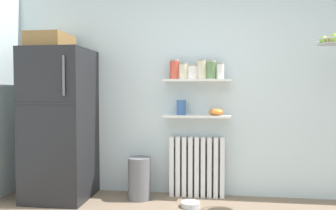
{
  "coord_description": "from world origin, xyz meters",
  "views": [
    {
      "loc": [
        0.15,
        -1.84,
        1.2
      ],
      "look_at": [
        -0.32,
        1.6,
        1.05
      ],
      "focal_mm": 35.75,
      "sensor_mm": 36.0,
      "label": 1
    }
  ],
  "objects_px": {
    "storage_jar_2": "(193,72)",
    "vase": "(181,107)",
    "refrigerator": "(60,121)",
    "storage_jar_1": "(183,71)",
    "trash_bin": "(139,178)",
    "pet_food_bowl": "(191,204)",
    "storage_jar_3": "(202,69)",
    "storage_jar_4": "(211,70)",
    "radiator": "(197,167)",
    "hanging_fruit_basket": "(333,40)",
    "storage_jar_5": "(220,71)",
    "storage_jar_0": "(174,70)",
    "shelf_bowl": "(216,112)"
  },
  "relations": [
    {
      "from": "radiator",
      "to": "pet_food_bowl",
      "type": "relative_size",
      "value": 3.43
    },
    {
      "from": "trash_bin",
      "to": "pet_food_bowl",
      "type": "bearing_deg",
      "value": -16.8
    },
    {
      "from": "refrigerator",
      "to": "storage_jar_1",
      "type": "relative_size",
      "value": 10.08
    },
    {
      "from": "radiator",
      "to": "storage_jar_5",
      "type": "relative_size",
      "value": 3.77
    },
    {
      "from": "storage_jar_4",
      "to": "shelf_bowl",
      "type": "bearing_deg",
      "value": 0.0
    },
    {
      "from": "refrigerator",
      "to": "hanging_fruit_basket",
      "type": "bearing_deg",
      "value": -1.67
    },
    {
      "from": "storage_jar_3",
      "to": "vase",
      "type": "relative_size",
      "value": 1.3
    },
    {
      "from": "storage_jar_3",
      "to": "storage_jar_4",
      "type": "relative_size",
      "value": 1.05
    },
    {
      "from": "storage_jar_0",
      "to": "storage_jar_2",
      "type": "bearing_deg",
      "value": 0.0
    },
    {
      "from": "refrigerator",
      "to": "vase",
      "type": "relative_size",
      "value": 10.91
    },
    {
      "from": "storage_jar_2",
      "to": "vase",
      "type": "bearing_deg",
      "value": 180.0
    },
    {
      "from": "radiator",
      "to": "storage_jar_0",
      "type": "distance_m",
      "value": 1.13
    },
    {
      "from": "storage_jar_4",
      "to": "radiator",
      "type": "bearing_deg",
      "value": 168.86
    },
    {
      "from": "refrigerator",
      "to": "storage_jar_0",
      "type": "xyz_separation_m",
      "value": [
        1.26,
        0.23,
        0.57
      ]
    },
    {
      "from": "storage_jar_5",
      "to": "shelf_bowl",
      "type": "xyz_separation_m",
      "value": [
        -0.04,
        -0.0,
        -0.45
      ]
    },
    {
      "from": "vase",
      "to": "storage_jar_4",
      "type": "bearing_deg",
      "value": 0.0
    },
    {
      "from": "storage_jar_2",
      "to": "storage_jar_3",
      "type": "bearing_deg",
      "value": 0.0
    },
    {
      "from": "hanging_fruit_basket",
      "to": "storage_jar_0",
      "type": "bearing_deg",
      "value": 168.88
    },
    {
      "from": "storage_jar_1",
      "to": "hanging_fruit_basket",
      "type": "relative_size",
      "value": 0.53
    },
    {
      "from": "storage_jar_2",
      "to": "storage_jar_3",
      "type": "distance_m",
      "value": 0.11
    },
    {
      "from": "radiator",
      "to": "storage_jar_3",
      "type": "distance_m",
      "value": 1.1
    },
    {
      "from": "refrigerator",
      "to": "storage_jar_2",
      "type": "xyz_separation_m",
      "value": [
        1.46,
        0.23,
        0.54
      ]
    },
    {
      "from": "storage_jar_1",
      "to": "storage_jar_3",
      "type": "height_order",
      "value": "storage_jar_3"
    },
    {
      "from": "storage_jar_1",
      "to": "pet_food_bowl",
      "type": "distance_m",
      "value": 1.43
    },
    {
      "from": "pet_food_bowl",
      "to": "storage_jar_0",
      "type": "bearing_deg",
      "value": 122.58
    },
    {
      "from": "storage_jar_0",
      "to": "storage_jar_2",
      "type": "relative_size",
      "value": 1.35
    },
    {
      "from": "refrigerator",
      "to": "hanging_fruit_basket",
      "type": "height_order",
      "value": "refrigerator"
    },
    {
      "from": "radiator",
      "to": "storage_jar_4",
      "type": "bearing_deg",
      "value": -11.14
    },
    {
      "from": "storage_jar_3",
      "to": "pet_food_bowl",
      "type": "relative_size",
      "value": 1.1
    },
    {
      "from": "refrigerator",
      "to": "storage_jar_1",
      "type": "distance_m",
      "value": 1.48
    },
    {
      "from": "storage_jar_2",
      "to": "storage_jar_5",
      "type": "xyz_separation_m",
      "value": [
        0.3,
        0.0,
        0.01
      ]
    },
    {
      "from": "vase",
      "to": "storage_jar_1",
      "type": "bearing_deg",
      "value": 0.0
    },
    {
      "from": "storage_jar_5",
      "to": "radiator",
      "type": "bearing_deg",
      "value": 173.26
    },
    {
      "from": "storage_jar_0",
      "to": "hanging_fruit_basket",
      "type": "height_order",
      "value": "hanging_fruit_basket"
    },
    {
      "from": "refrigerator",
      "to": "storage_jar_4",
      "type": "height_order",
      "value": "refrigerator"
    },
    {
      "from": "radiator",
      "to": "shelf_bowl",
      "type": "xyz_separation_m",
      "value": [
        0.21,
        -0.03,
        0.63
      ]
    },
    {
      "from": "radiator",
      "to": "storage_jar_2",
      "type": "bearing_deg",
      "value": -149.42
    },
    {
      "from": "hanging_fruit_basket",
      "to": "vase",
      "type": "bearing_deg",
      "value": 168.31
    },
    {
      "from": "radiator",
      "to": "storage_jar_4",
      "type": "xyz_separation_m",
      "value": [
        0.15,
        -0.03,
        1.09
      ]
    },
    {
      "from": "storage_jar_4",
      "to": "trash_bin",
      "type": "relative_size",
      "value": 0.45
    },
    {
      "from": "storage_jar_1",
      "to": "hanging_fruit_basket",
      "type": "distance_m",
      "value": 1.52
    },
    {
      "from": "radiator",
      "to": "storage_jar_2",
      "type": "distance_m",
      "value": 1.07
    },
    {
      "from": "vase",
      "to": "shelf_bowl",
      "type": "distance_m",
      "value": 0.39
    },
    {
      "from": "storage_jar_4",
      "to": "storage_jar_2",
      "type": "bearing_deg",
      "value": 180.0
    },
    {
      "from": "radiator",
      "to": "vase",
      "type": "height_order",
      "value": "vase"
    },
    {
      "from": "refrigerator",
      "to": "hanging_fruit_basket",
      "type": "relative_size",
      "value": 5.34
    },
    {
      "from": "storage_jar_4",
      "to": "storage_jar_5",
      "type": "bearing_deg",
      "value": 0.0
    },
    {
      "from": "storage_jar_1",
      "to": "storage_jar_5",
      "type": "relative_size",
      "value": 1.01
    },
    {
      "from": "storage_jar_3",
      "to": "hanging_fruit_basket",
      "type": "xyz_separation_m",
      "value": [
        1.26,
        -0.31,
        0.25
      ]
    },
    {
      "from": "vase",
      "to": "pet_food_bowl",
      "type": "bearing_deg",
      "value": -68.19
    }
  ]
}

